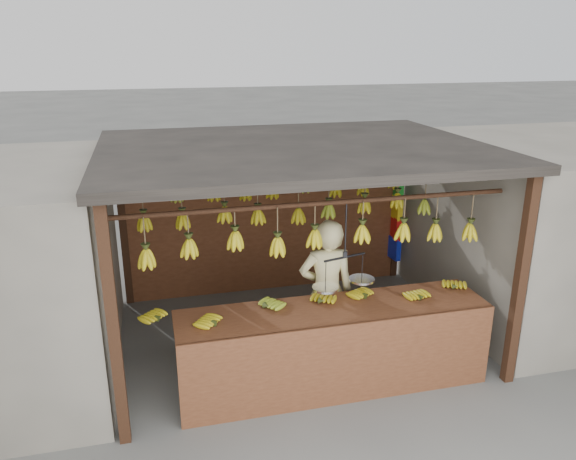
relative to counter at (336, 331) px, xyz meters
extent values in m
plane|color=#5B5B57|center=(-0.12, 1.22, -0.70)|extent=(80.00, 80.00, 0.00)
cube|color=black|center=(-2.12, -0.28, 0.45)|extent=(0.10, 0.10, 2.30)
cube|color=black|center=(1.88, -0.28, 0.45)|extent=(0.10, 0.10, 2.30)
cube|color=black|center=(-2.12, 2.72, 0.45)|extent=(0.10, 0.10, 2.30)
cube|color=black|center=(1.88, 2.72, 0.45)|extent=(0.10, 0.10, 2.30)
cube|color=black|center=(-0.12, 1.22, 1.65)|extent=(4.30, 3.30, 0.10)
cylinder|color=black|center=(-0.12, 0.22, 1.30)|extent=(4.00, 0.05, 0.05)
cylinder|color=black|center=(-0.12, 1.22, 1.30)|extent=(4.00, 0.05, 0.05)
cylinder|color=black|center=(-0.12, 2.22, 1.30)|extent=(4.00, 0.05, 0.05)
cube|color=#5A301B|center=(-0.12, 2.72, 0.20)|extent=(4.00, 0.06, 1.80)
cube|color=slate|center=(3.48, 1.22, 0.45)|extent=(3.00, 3.00, 2.30)
cube|color=#5A301B|center=(0.01, 0.12, 0.16)|extent=(3.24, 0.72, 0.08)
cube|color=#5A301B|center=(0.01, -0.24, -0.25)|extent=(3.24, 0.04, 0.90)
cube|color=black|center=(-1.51, -0.19, -0.29)|extent=(0.07, 0.07, 0.82)
cube|color=black|center=(1.53, -0.19, -0.29)|extent=(0.07, 0.07, 0.82)
cube|color=black|center=(-1.51, 0.43, -0.29)|extent=(0.07, 0.07, 0.82)
cube|color=black|center=(1.53, 0.43, -0.29)|extent=(0.07, 0.07, 0.82)
ellipsoid|color=#B49F13|center=(-1.74, 0.27, 0.23)|extent=(0.30, 0.30, 0.06)
ellipsoid|color=#B49F13|center=(-1.22, 0.04, 0.23)|extent=(0.30, 0.29, 0.06)
ellipsoid|color=#92A523|center=(-0.67, 0.26, 0.23)|extent=(0.30, 0.29, 0.06)
ellipsoid|color=#B49F13|center=(-0.09, 0.24, 0.23)|extent=(0.28, 0.30, 0.06)
ellipsoid|color=#B49F13|center=(0.42, 0.25, 0.23)|extent=(0.27, 0.30, 0.06)
ellipsoid|color=#B49F13|center=(0.96, 0.06, 0.23)|extent=(0.21, 0.26, 0.06)
ellipsoid|color=#B49F13|center=(1.44, 0.22, 0.23)|extent=(0.27, 0.29, 0.06)
ellipsoid|color=#B49F13|center=(-1.81, 0.18, 0.90)|extent=(0.16, 0.16, 0.28)
ellipsoid|color=#B49F13|center=(-1.41, 0.25, 0.94)|extent=(0.16, 0.16, 0.28)
ellipsoid|color=#B49F13|center=(-0.97, 0.25, 0.98)|extent=(0.16, 0.16, 0.28)
ellipsoid|color=#B49F13|center=(-0.57, 0.18, 0.90)|extent=(0.16, 0.16, 0.28)
ellipsoid|color=#B49F13|center=(-0.17, 0.25, 0.93)|extent=(0.16, 0.16, 0.28)
ellipsoid|color=#B49F13|center=(0.31, 0.18, 0.96)|extent=(0.16, 0.16, 0.28)
ellipsoid|color=#B49F13|center=(0.76, 0.20, 0.94)|extent=(0.16, 0.16, 0.28)
ellipsoid|color=#B49F13|center=(1.17, 0.27, 0.88)|extent=(0.16, 0.16, 0.28)
ellipsoid|color=#B49F13|center=(1.55, 0.21, 0.87)|extent=(0.16, 0.16, 0.28)
ellipsoid|color=#B49F13|center=(-1.82, 1.24, 0.91)|extent=(0.16, 0.16, 0.28)
ellipsoid|color=#B49F13|center=(-1.40, 1.23, 0.91)|extent=(0.16, 0.16, 0.28)
ellipsoid|color=#B49F13|center=(-0.93, 1.25, 0.94)|extent=(0.16, 0.16, 0.28)
ellipsoid|color=#B49F13|center=(-0.56, 1.21, 0.90)|extent=(0.16, 0.16, 0.28)
ellipsoid|color=#B49F13|center=(-0.08, 1.21, 0.87)|extent=(0.16, 0.16, 0.28)
ellipsoid|color=#92A523|center=(0.30, 1.23, 0.90)|extent=(0.16, 0.16, 0.28)
ellipsoid|color=#B49F13|center=(0.72, 1.17, 0.95)|extent=(0.16, 0.16, 0.28)
ellipsoid|color=#B49F13|center=(1.17, 1.24, 0.97)|extent=(0.16, 0.16, 0.28)
ellipsoid|color=#92A523|center=(1.54, 1.23, 0.86)|extent=(0.16, 0.16, 0.28)
ellipsoid|color=#92A523|center=(-1.84, 2.27, 0.98)|extent=(0.16, 0.16, 0.28)
ellipsoid|color=#92A523|center=(-1.40, 2.26, 0.94)|extent=(0.16, 0.16, 0.28)
ellipsoid|color=#B49F13|center=(-0.94, 2.23, 0.93)|extent=(0.16, 0.16, 0.28)
ellipsoid|color=#B49F13|center=(-0.51, 2.26, 0.90)|extent=(0.16, 0.16, 0.28)
ellipsoid|color=#B49F13|center=(-0.16, 2.20, 0.91)|extent=(0.16, 0.16, 0.28)
ellipsoid|color=#92A523|center=(0.29, 2.25, 0.96)|extent=(0.16, 0.16, 0.28)
ellipsoid|color=#B49F13|center=(0.73, 2.23, 0.87)|extent=(0.16, 0.16, 0.28)
ellipsoid|color=#B49F13|center=(1.11, 2.20, 0.88)|extent=(0.16, 0.16, 0.28)
ellipsoid|color=#B49F13|center=(1.57, 2.20, 0.95)|extent=(0.16, 0.16, 0.28)
cylinder|color=black|center=(0.15, 0.22, 1.00)|extent=(0.02, 0.02, 0.59)
cylinder|color=black|center=(0.15, 0.22, 0.71)|extent=(0.48, 0.14, 0.02)
cylinder|color=silver|center=(-0.07, 0.17, 0.41)|extent=(0.26, 0.26, 0.02)
cylinder|color=silver|center=(0.37, 0.28, 0.41)|extent=(0.26, 0.26, 0.02)
imported|color=beige|center=(0.09, 0.62, 0.15)|extent=(0.65, 0.46, 1.69)
cube|color=#199926|center=(1.82, 2.57, 0.73)|extent=(0.08, 0.26, 0.34)
cube|color=yellow|center=(1.82, 2.57, 0.45)|extent=(0.08, 0.26, 0.34)
cube|color=red|center=(1.82, 2.57, 0.13)|extent=(0.08, 0.26, 0.34)
cube|color=#1426BF|center=(1.82, 2.57, -0.19)|extent=(0.08, 0.26, 0.34)
camera|label=1|loc=(-1.72, -4.81, 2.80)|focal=35.00mm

